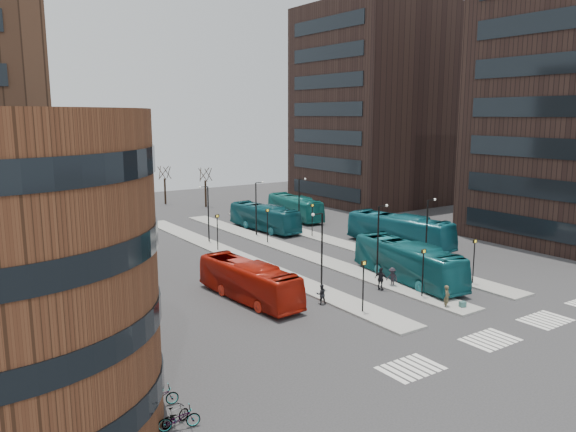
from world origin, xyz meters
TOP-DOWN VIEW (x-y plane):
  - ground at (0.00, 0.00)m, footprint 160.00×160.00m
  - island_left at (-4.00, 30.00)m, footprint 2.50×45.00m
  - island_mid at (2.00, 30.00)m, footprint 2.50×45.00m
  - island_right at (8.00, 30.00)m, footprint 2.50×45.00m
  - suitcase at (2.15, 8.65)m, footprint 0.52×0.47m
  - red_bus at (-9.50, 19.02)m, footprint 3.26×10.66m
  - teal_bus_a at (3.97, 15.78)m, footprint 4.34×12.14m
  - teal_bus_b at (5.14, 40.33)m, footprint 3.51×11.31m
  - teal_bus_c at (12.47, 25.11)m, footprint 4.57×12.51m
  - teal_bus_d at (12.41, 44.29)m, footprint 3.84×11.39m
  - traveller at (1.29, 9.38)m, footprint 0.74×0.67m
  - commuter_a at (-5.59, 15.20)m, footprint 0.88×0.79m
  - commuter_b at (0.37, 15.20)m, footprint 0.79×1.15m
  - commuter_c at (1.71, 15.29)m, footprint 0.68×1.08m
  - bicycle_near at (-21.00, 5.53)m, footprint 1.99×1.07m
  - bicycle_mid at (-21.00, 5.94)m, footprint 1.60×0.84m
  - bicycle_far at (-21.00, 7.87)m, footprint 1.95×0.98m
  - crosswalk_stripes at (1.75, 4.00)m, footprint 22.35×2.40m
  - tower_far at (31.98, 50.00)m, footprint 20.12×20.00m
  - sign_poles at (1.60, 23.00)m, footprint 12.45×22.12m
  - lamp_posts at (2.64, 28.00)m, footprint 14.04×20.24m
  - bare_trees at (2.67, 62.67)m, footprint 10.97×8.14m

SIDE VIEW (x-z plane):
  - ground at x=0.00m, z-range 0.00..0.00m
  - crosswalk_stripes at x=1.75m, z-range 0.00..0.01m
  - island_left at x=-4.00m, z-range 0.00..0.15m
  - island_mid at x=2.00m, z-range 0.00..0.15m
  - island_right at x=8.00m, z-range 0.00..0.15m
  - suitcase at x=2.15m, z-range 0.00..0.54m
  - bicycle_mid at x=-21.00m, z-range 0.00..0.92m
  - bicycle_far at x=-21.00m, z-range 0.00..0.98m
  - bicycle_near at x=-21.00m, z-range 0.00..1.00m
  - commuter_a at x=-5.59m, z-range 0.00..1.50m
  - commuter_c at x=1.71m, z-range 0.00..1.60m
  - traveller at x=1.29m, z-range 0.00..1.71m
  - commuter_b at x=0.37m, z-range 0.00..1.81m
  - red_bus at x=-9.50m, z-range 0.00..2.93m
  - teal_bus_b at x=5.14m, z-range 0.00..3.10m
  - teal_bus_d at x=12.41m, z-range 0.00..3.11m
  - teal_bus_a at x=3.97m, z-range 0.00..3.31m
  - teal_bus_c at x=12.47m, z-range 0.00..3.41m
  - sign_poles at x=1.60m, z-range 0.58..4.23m
  - bare_trees at x=2.67m, z-range -0.22..5.67m
  - lamp_posts at x=2.64m, z-range 0.52..6.64m
  - tower_far at x=31.98m, z-range 0.00..30.00m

